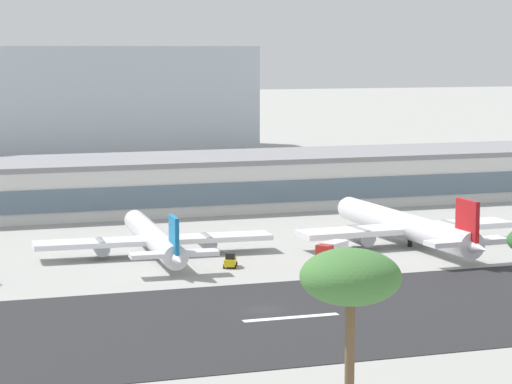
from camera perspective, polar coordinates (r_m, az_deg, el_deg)
The scene contains 10 objects.
ground_plane at distance 135.68m, azimuth 0.44°, elevation -6.14°, with size 1400.00×1400.00×0.00m, color #9E9E99.
runway_strip at distance 131.20m, azimuth 1.13°, elevation -6.59°, with size 800.00×39.13×0.08m, color #262628.
runway_centreline_dash_4 at distance 131.75m, azimuth 1.83°, elevation -6.52°, with size 12.00×1.20×0.01m, color white.
terminal_building at distance 222.23m, azimuth -2.92°, elevation 0.54°, with size 201.83×25.77×10.42m.
distant_hotel_block at distance 351.21m, azimuth -8.47°, elevation 4.82°, with size 101.31×29.83×32.67m, color #A8B2BC.
airliner_blue_tail_gate_0 at distance 170.05m, azimuth -5.25°, elevation -2.46°, with size 37.18×40.66×8.48m.
airliner_red_tail_gate_1 at distance 179.75m, azimuth 7.95°, elevation -1.82°, with size 37.48×47.28×9.86m.
service_baggage_tug_0 at distance 161.67m, azimuth -1.34°, elevation -3.55°, with size 2.82×3.57×2.20m.
service_box_truck_1 at distance 164.42m, azimuth 3.96°, elevation -3.12°, with size 6.24×5.53×3.25m.
palm_tree_0 at distance 82.73m, azimuth 4.92°, elevation -4.56°, with size 7.67×7.67×17.03m.
Camera 1 is at (-42.26, -124.94, 31.83)m, focal length 77.19 mm.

